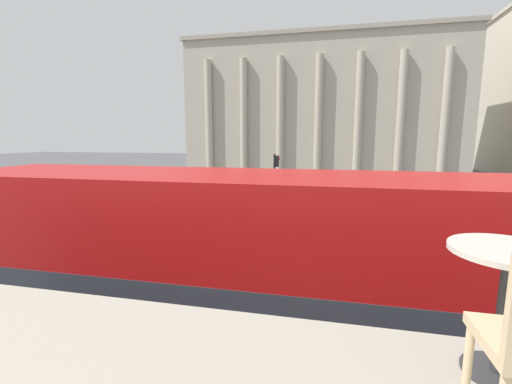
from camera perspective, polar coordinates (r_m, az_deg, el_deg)
double_decker_bus at (r=6.41m, az=-2.74°, el=-14.15°), size 10.78×2.67×4.30m
cafe_dining_table at (r=2.33m, az=36.32°, el=-12.18°), size 0.60×0.60×0.73m
plaza_building_left at (r=49.23m, az=10.68°, el=13.56°), size 35.98×11.87×17.89m
traffic_light_near at (r=14.02m, az=8.50°, el=-1.97°), size 0.42×0.24×3.46m
traffic_light_mid at (r=21.45m, az=3.26°, el=2.70°), size 0.42×0.24×3.93m
car_silver at (r=30.37m, az=13.34°, el=0.79°), size 4.20×1.93×1.35m
pedestrian_black at (r=35.29m, az=29.33°, el=1.48°), size 0.32×0.32×1.72m
pedestrian_grey at (r=34.97m, az=26.39°, el=1.57°), size 0.32×0.32×1.66m
pedestrian_white at (r=17.85m, az=25.44°, el=-4.78°), size 0.32×0.32×1.63m
pedestrian_yellow at (r=22.50m, az=30.98°, el=-2.49°), size 0.32×0.32×1.63m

